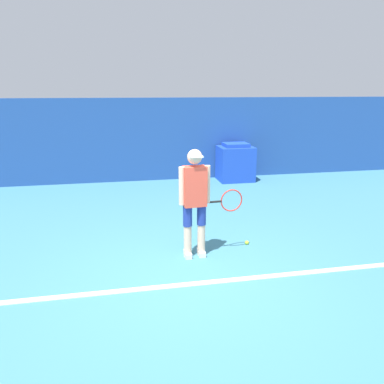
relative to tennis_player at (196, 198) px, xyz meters
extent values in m
plane|color=teal|center=(-0.22, -0.77, -0.93)|extent=(24.00, 24.00, 0.00)
cube|color=#234C99|center=(-0.22, 5.21, 0.21)|extent=(24.00, 0.10, 2.30)
cube|color=white|center=(-0.22, -0.87, -0.93)|extent=(21.60, 0.10, 0.01)
cylinder|color=beige|center=(-0.13, -0.01, -0.68)|extent=(0.12, 0.12, 0.51)
cylinder|color=navy|center=(-0.13, -0.01, -0.27)|extent=(0.14, 0.14, 0.31)
cube|color=white|center=(-0.13, -0.01, -0.89)|extent=(0.10, 0.24, 0.08)
cylinder|color=beige|center=(0.09, 0.01, -0.68)|extent=(0.12, 0.12, 0.51)
cylinder|color=navy|center=(0.09, 0.01, -0.27)|extent=(0.14, 0.14, 0.31)
cube|color=white|center=(0.09, 0.01, -0.89)|extent=(0.10, 0.24, 0.08)
cube|color=#E54C38|center=(-0.02, 0.00, 0.19)|extent=(0.35, 0.22, 0.61)
sphere|color=beige|center=(-0.02, 0.00, 0.63)|extent=(0.22, 0.22, 0.22)
cube|color=white|center=(-0.01, -0.10, 0.65)|extent=(0.19, 0.13, 0.02)
cylinder|color=beige|center=(-0.21, -0.02, 0.21)|extent=(0.09, 0.09, 0.57)
cylinder|color=beige|center=(0.18, 0.01, 0.21)|extent=(0.09, 0.09, 0.57)
cylinder|color=black|center=(0.29, 0.02, -0.08)|extent=(0.23, 0.05, 0.03)
torus|color=red|center=(0.58, 0.04, -0.08)|extent=(0.36, 0.05, 0.36)
sphere|color=#D1E533|center=(0.94, 0.26, -0.90)|extent=(0.07, 0.07, 0.07)
cube|color=blue|center=(2.13, 4.70, -0.45)|extent=(0.96, 0.80, 0.97)
cube|color=blue|center=(2.13, 4.70, 0.08)|extent=(0.67, 0.56, 0.10)
camera|label=1|loc=(-1.10, -5.27, 1.59)|focal=35.00mm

